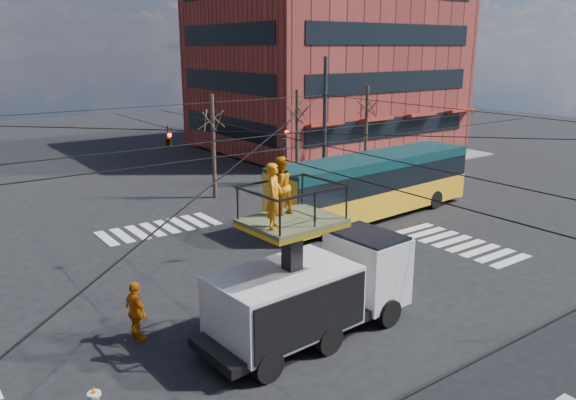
# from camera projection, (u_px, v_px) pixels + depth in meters

# --- Properties ---
(ground) EXTENTS (120.00, 120.00, 0.00)m
(ground) POSITION_uv_depth(u_px,v_px,m) (276.00, 301.00, 19.58)
(ground) COLOR black
(ground) RESTS_ON ground
(sidewalk_ne) EXTENTS (18.00, 18.00, 0.12)m
(sidewalk_ne) POSITION_uv_depth(u_px,v_px,m) (338.00, 150.00, 47.85)
(sidewalk_ne) COLOR slate
(sidewalk_ne) RESTS_ON ground
(crosswalks) EXTENTS (22.40, 22.40, 0.02)m
(crosswalks) POSITION_uv_depth(u_px,v_px,m) (276.00, 300.00, 19.58)
(crosswalks) COLOR silver
(crosswalks) RESTS_ON ground
(building_ne) EXTENTS (20.06, 16.06, 14.00)m
(building_ne) POSITION_uv_depth(u_px,v_px,m) (326.00, 65.00, 48.90)
(building_ne) COLOR maroon
(building_ne) RESTS_ON ground
(overhead_network) EXTENTS (24.24, 24.24, 8.00)m
(overhead_network) POSITION_uv_depth(u_px,v_px,m) (267.00, 179.00, 18.72)
(overhead_network) COLOR #2D2D30
(overhead_network) RESTS_ON ground
(tree_a) EXTENTS (2.00, 2.00, 6.00)m
(tree_a) POSITION_uv_depth(u_px,v_px,m) (212.00, 119.00, 31.73)
(tree_a) COLOR #382B21
(tree_a) RESTS_ON ground
(tree_b) EXTENTS (2.00, 2.00, 6.00)m
(tree_b) POSITION_uv_depth(u_px,v_px,m) (297.00, 112.00, 35.13)
(tree_b) COLOR #382B21
(tree_b) RESTS_ON ground
(tree_c) EXTENTS (2.00, 2.00, 6.00)m
(tree_c) POSITION_uv_depth(u_px,v_px,m) (367.00, 106.00, 38.53)
(tree_c) COLOR #382B21
(tree_c) RESTS_ON ground
(utility_truck) EXTENTS (7.12, 2.98, 5.65)m
(utility_truck) POSITION_uv_depth(u_px,v_px,m) (312.00, 275.00, 16.86)
(utility_truck) COLOR black
(utility_truck) RESTS_ON ground
(city_bus) EXTENTS (12.59, 3.38, 3.20)m
(city_bus) POSITION_uv_depth(u_px,v_px,m) (373.00, 184.00, 28.91)
(city_bus) COLOR yellow
(city_bus) RESTS_ON ground
(traffic_cone) EXTENTS (0.36, 0.36, 0.64)m
(traffic_cone) POSITION_uv_depth(u_px,v_px,m) (94.00, 397.00, 13.66)
(traffic_cone) COLOR orange
(traffic_cone) RESTS_ON ground
(worker_ground) EXTENTS (0.61, 1.16, 1.89)m
(worker_ground) POSITION_uv_depth(u_px,v_px,m) (136.00, 312.00, 16.70)
(worker_ground) COLOR orange
(worker_ground) RESTS_ON ground
(flagger) EXTENTS (0.77, 1.22, 1.82)m
(flagger) POSITION_uv_depth(u_px,v_px,m) (344.00, 237.00, 23.34)
(flagger) COLOR orange
(flagger) RESTS_ON ground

